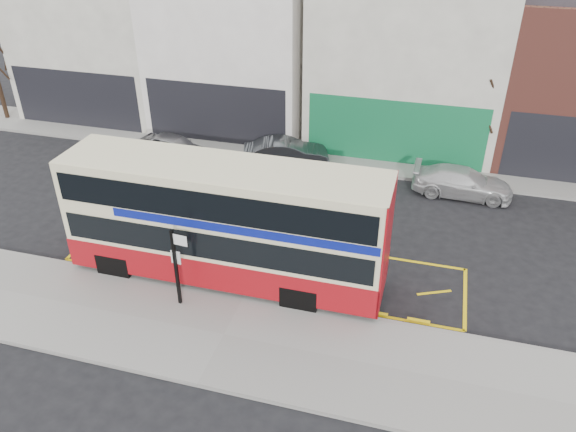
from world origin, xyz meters
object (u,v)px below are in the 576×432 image
(car_white, at_px, (462,182))
(double_decker_bus, at_px, (226,222))
(bus_stop_post, at_px, (177,261))
(street_tree_right, at_px, (493,86))
(car_silver, at_px, (175,147))
(car_grey, at_px, (286,153))

(car_white, bearing_deg, double_decker_bus, 138.22)
(bus_stop_post, relative_size, car_white, 0.65)
(bus_stop_post, relative_size, street_tree_right, 0.48)
(car_silver, distance_m, car_grey, 5.48)
(bus_stop_post, bearing_deg, car_grey, 92.35)
(bus_stop_post, height_order, car_grey, bus_stop_post)
(double_decker_bus, relative_size, car_white, 2.52)
(car_white, relative_size, street_tree_right, 0.73)
(car_silver, bearing_deg, car_white, -77.61)
(double_decker_bus, distance_m, street_tree_right, 14.18)
(double_decker_bus, relative_size, street_tree_right, 1.84)
(car_silver, distance_m, street_tree_right, 15.02)
(double_decker_bus, xyz_separation_m, car_silver, (-5.90, 8.18, -1.61))
(double_decker_bus, relative_size, car_silver, 2.89)
(car_silver, xyz_separation_m, street_tree_right, (14.32, 3.10, 3.32))
(car_silver, height_order, street_tree_right, street_tree_right)
(car_silver, bearing_deg, car_grey, -70.07)
(car_silver, height_order, car_grey, car_grey)
(car_grey, xyz_separation_m, street_tree_right, (8.89, 2.38, 3.29))
(car_white, distance_m, street_tree_right, 4.61)
(car_grey, bearing_deg, bus_stop_post, 159.53)
(bus_stop_post, xyz_separation_m, car_white, (8.55, 10.11, -1.21))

